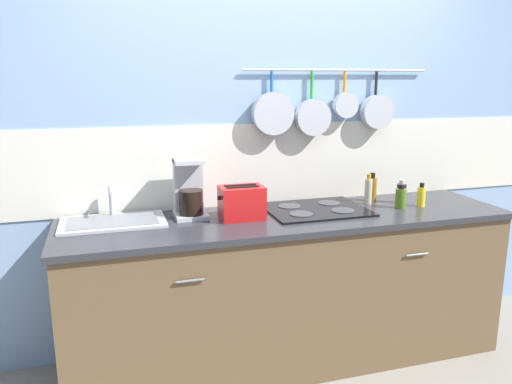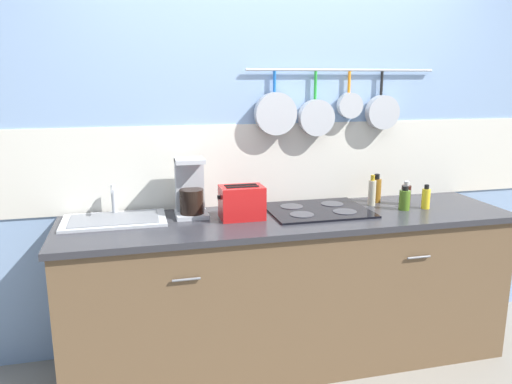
{
  "view_description": "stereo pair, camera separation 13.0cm",
  "coord_description": "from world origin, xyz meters",
  "px_view_note": "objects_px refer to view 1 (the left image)",
  "views": [
    {
      "loc": [
        -0.99,
        -2.58,
        1.67
      ],
      "look_at": [
        -0.21,
        0.0,
        1.06
      ],
      "focal_mm": 35.0,
      "sensor_mm": 36.0,
      "label": 1
    },
    {
      "loc": [
        -0.87,
        -2.62,
        1.67
      ],
      "look_at": [
        -0.21,
        0.0,
        1.06
      ],
      "focal_mm": 35.0,
      "sensor_mm": 36.0,
      "label": 2
    }
  ],
  "objects_px": {
    "bottle_hot_sauce": "(372,189)",
    "bottle_vinegar": "(401,193)",
    "coffee_maker": "(189,193)",
    "bottle_olive_oil": "(368,191)",
    "toaster": "(242,203)",
    "bottle_cooking_wine": "(401,198)",
    "bottle_dish_soap": "(421,196)"
  },
  "relations": [
    {
      "from": "bottle_hot_sauce",
      "to": "bottle_vinegar",
      "type": "xyz_separation_m",
      "value": [
        0.15,
        -0.11,
        -0.01
      ]
    },
    {
      "from": "coffee_maker",
      "to": "bottle_vinegar",
      "type": "bearing_deg",
      "value": -3.51
    },
    {
      "from": "coffee_maker",
      "to": "bottle_olive_oil",
      "type": "bearing_deg",
      "value": -2.35
    },
    {
      "from": "toaster",
      "to": "bottle_cooking_wine",
      "type": "distance_m",
      "value": 0.99
    },
    {
      "from": "bottle_dish_soap",
      "to": "coffee_maker",
      "type": "bearing_deg",
      "value": 172.02
    },
    {
      "from": "bottle_hot_sauce",
      "to": "bottle_dish_soap",
      "type": "height_order",
      "value": "bottle_hot_sauce"
    },
    {
      "from": "bottle_vinegar",
      "to": "bottle_cooking_wine",
      "type": "bearing_deg",
      "value": -124.16
    },
    {
      "from": "coffee_maker",
      "to": "bottle_olive_oil",
      "type": "distance_m",
      "value": 1.12
    },
    {
      "from": "coffee_maker",
      "to": "bottle_olive_oil",
      "type": "height_order",
      "value": "coffee_maker"
    },
    {
      "from": "bottle_cooking_wine",
      "to": "bottle_dish_soap",
      "type": "height_order",
      "value": "bottle_dish_soap"
    },
    {
      "from": "toaster",
      "to": "bottle_vinegar",
      "type": "height_order",
      "value": "toaster"
    },
    {
      "from": "coffee_maker",
      "to": "bottle_olive_oil",
      "type": "relative_size",
      "value": 1.73
    },
    {
      "from": "bottle_olive_oil",
      "to": "bottle_hot_sauce",
      "type": "relative_size",
      "value": 1.06
    },
    {
      "from": "bottle_olive_oil",
      "to": "bottle_dish_soap",
      "type": "height_order",
      "value": "bottle_olive_oil"
    },
    {
      "from": "toaster",
      "to": "bottle_cooking_wine",
      "type": "relative_size",
      "value": 1.79
    },
    {
      "from": "bottle_vinegar",
      "to": "bottle_olive_oil",
      "type": "bearing_deg",
      "value": 170.54
    },
    {
      "from": "bottle_vinegar",
      "to": "bottle_hot_sauce",
      "type": "bearing_deg",
      "value": 144.56
    },
    {
      "from": "bottle_cooking_wine",
      "to": "coffee_maker",
      "type": "bearing_deg",
      "value": 171.36
    },
    {
      "from": "coffee_maker",
      "to": "bottle_cooking_wine",
      "type": "height_order",
      "value": "coffee_maker"
    },
    {
      "from": "toaster",
      "to": "bottle_vinegar",
      "type": "bearing_deg",
      "value": 3.34
    },
    {
      "from": "coffee_maker",
      "to": "bottle_hot_sauce",
      "type": "bearing_deg",
      "value": 1.2
    },
    {
      "from": "bottle_vinegar",
      "to": "bottle_dish_soap",
      "type": "distance_m",
      "value": 0.13
    },
    {
      "from": "bottle_hot_sauce",
      "to": "bottle_cooking_wine",
      "type": "relative_size",
      "value": 1.26
    },
    {
      "from": "coffee_maker",
      "to": "bottle_dish_soap",
      "type": "distance_m",
      "value": 1.41
    },
    {
      "from": "toaster",
      "to": "bottle_hot_sauce",
      "type": "height_order",
      "value": "toaster"
    },
    {
      "from": "coffee_maker",
      "to": "bottle_hot_sauce",
      "type": "xyz_separation_m",
      "value": [
        1.18,
        0.02,
        -0.06
      ]
    },
    {
      "from": "bottle_hot_sauce",
      "to": "bottle_vinegar",
      "type": "height_order",
      "value": "bottle_hot_sauce"
    },
    {
      "from": "bottle_olive_oil",
      "to": "bottle_cooking_wine",
      "type": "height_order",
      "value": "bottle_olive_oil"
    },
    {
      "from": "bottle_olive_oil",
      "to": "bottle_dish_soap",
      "type": "relative_size",
      "value": 1.3
    },
    {
      "from": "toaster",
      "to": "bottle_hot_sauce",
      "type": "distance_m",
      "value": 0.93
    },
    {
      "from": "coffee_maker",
      "to": "bottle_hot_sauce",
      "type": "height_order",
      "value": "coffee_maker"
    },
    {
      "from": "bottle_olive_oil",
      "to": "bottle_dish_soap",
      "type": "xyz_separation_m",
      "value": [
        0.28,
        -0.15,
        -0.02
      ]
    }
  ]
}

